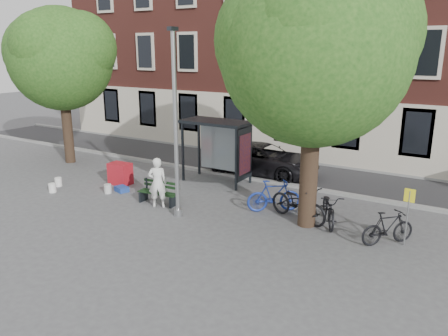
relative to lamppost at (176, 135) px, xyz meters
name	(u,v)px	position (x,y,z in m)	size (l,w,h in m)	color
ground	(178,216)	(0.00, 0.00, -2.78)	(90.00, 90.00, 0.00)	#4C4C4F
road	(269,169)	(0.00, 7.00, -2.78)	(40.00, 4.00, 0.01)	#28282B
curb_near	(248,178)	(0.00, 5.00, -2.72)	(40.00, 0.25, 0.12)	gray
curb_far	(286,159)	(0.00, 9.00, -2.72)	(40.00, 0.25, 0.12)	gray
building_row	(320,19)	(0.00, 13.00, 4.22)	(30.00, 8.00, 14.00)	brown
lamppost	(176,135)	(0.00, 0.00, 0.00)	(0.28, 0.35, 6.11)	#9EA0A3
tree_right	(315,43)	(4.01, 1.38, 2.83)	(5.76, 5.60, 8.20)	black
tree_left	(59,54)	(-8.99, 2.88, 2.43)	(5.18, 4.86, 7.40)	black
bus_shelter	(226,138)	(-0.61, 4.11, -0.87)	(2.85, 1.45, 2.62)	#1E2328
painter	(158,183)	(-1.13, 0.32, -1.88)	(0.66, 0.43, 1.81)	white
bench	(159,194)	(-1.35, 0.64, -2.42)	(1.58, 0.64, 0.79)	#1E2328
bike_a	(298,203)	(3.60, 1.76, -2.19)	(0.79, 2.26, 1.19)	black
bike_b	(274,196)	(2.57, 2.07, -2.22)	(0.53, 1.88, 1.13)	navy
bike_c	(329,208)	(4.55, 1.99, -2.25)	(0.71, 2.03, 1.07)	black
bike_d	(388,228)	(6.50, 1.37, -2.28)	(0.48, 1.69, 1.01)	black
car_dark	(264,159)	(0.17, 6.09, -2.10)	(2.28, 4.95, 1.38)	black
red_stand	(120,174)	(-4.23, 1.62, -2.33)	(0.90, 0.60, 0.90)	#A91621
blue_crate	(122,189)	(-3.50, 0.92, -2.68)	(0.55, 0.40, 0.20)	#203F93
bucket_a	(52,188)	(-5.74, -0.58, -2.60)	(0.28, 0.28, 0.36)	white
bucket_b	(108,189)	(-3.80, 0.48, -2.60)	(0.28, 0.28, 0.36)	silver
bucket_c	(58,182)	(-6.22, 0.07, -2.60)	(0.28, 0.28, 0.36)	white
notice_sign	(408,206)	(6.95, 1.55, -1.59)	(0.29, 0.05, 1.70)	#9EA0A3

